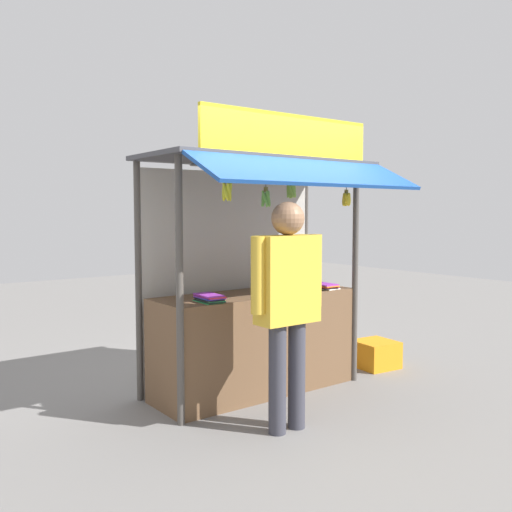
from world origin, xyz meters
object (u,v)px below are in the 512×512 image
object	(u,v)px
water_bottle_rear_center	(293,274)
vendor_person	(287,294)
water_bottle_far_left	(272,277)
magazine_stack_front_left	(209,298)
water_bottle_center	(295,274)
banana_bunch_leftmost	(291,190)
plastic_crate	(375,354)
banana_bunch_rightmost	(227,191)
magazine_stack_far_right	(279,292)
banana_bunch_inner_right	(266,198)
banana_bunch_inner_left	(346,199)
magazine_stack_mid_right	(324,286)

from	to	relation	value
water_bottle_rear_center	vendor_person	distance (m)	1.35
water_bottle_far_left	magazine_stack_front_left	world-z (taller)	water_bottle_far_left
water_bottle_center	banana_bunch_leftmost	size ratio (longest dim) A/B	1.04
plastic_crate	vendor_person	bearing A→B (deg)	-157.79
banana_bunch_rightmost	vendor_person	bearing A→B (deg)	-66.54
magazine_stack_front_left	water_bottle_far_left	bearing A→B (deg)	13.61
magazine_stack_far_right	banana_bunch_inner_right	xyz separation A→B (m)	(-0.31, -0.20, 0.85)
water_bottle_center	vendor_person	size ratio (longest dim) A/B	0.14
banana_bunch_inner_right	water_bottle_center	bearing A→B (deg)	35.82
banana_bunch_inner_right	banana_bunch_inner_left	bearing A→B (deg)	-0.02
banana_bunch_inner_left	banana_bunch_leftmost	bearing A→B (deg)	-179.93
magazine_stack_front_left	banana_bunch_leftmost	xyz separation A→B (m)	(0.69, -0.25, 0.92)
magazine_stack_far_right	plastic_crate	distance (m)	1.66
water_bottle_center	banana_bunch_leftmost	bearing A→B (deg)	-133.38
banana_bunch_rightmost	plastic_crate	size ratio (longest dim) A/B	0.65
water_bottle_far_left	banana_bunch_inner_left	bearing A→B (deg)	-39.41
vendor_person	plastic_crate	world-z (taller)	vendor_person
water_bottle_rear_center	banana_bunch_inner_left	distance (m)	0.92
banana_bunch_leftmost	vendor_person	world-z (taller)	banana_bunch_leftmost
banana_bunch_inner_left	magazine_stack_front_left	bearing A→B (deg)	169.87
vendor_person	plastic_crate	size ratio (longest dim) A/B	4.29
banana_bunch_leftmost	plastic_crate	world-z (taller)	banana_bunch_leftmost
water_bottle_far_left	plastic_crate	distance (m)	1.62
water_bottle_far_left	water_bottle_center	distance (m)	0.50
water_bottle_far_left	magazine_stack_far_right	size ratio (longest dim) A/B	0.90
magazine_stack_far_right	banana_bunch_rightmost	xyz separation A→B (m)	(-0.70, -0.19, 0.90)
water_bottle_far_left	vendor_person	bearing A→B (deg)	-122.36
water_bottle_rear_center	banana_bunch_inner_left	size ratio (longest dim) A/B	1.01
magazine_stack_mid_right	banana_bunch_rightmost	xyz separation A→B (m)	(-1.33, -0.25, 0.90)
magazine_stack_front_left	banana_bunch_rightmost	xyz separation A→B (m)	(0.02, -0.24, 0.90)
vendor_person	water_bottle_far_left	bearing A→B (deg)	57.89
water_bottle_center	magazine_stack_front_left	world-z (taller)	water_bottle_center
magazine_stack_front_left	magazine_stack_mid_right	bearing A→B (deg)	0.46
magazine_stack_far_right	banana_bunch_leftmost	bearing A→B (deg)	-97.96
magazine_stack_mid_right	banana_bunch_leftmost	distance (m)	1.16
banana_bunch_inner_right	vendor_person	size ratio (longest dim) A/B	0.18
magazine_stack_mid_right	plastic_crate	size ratio (longest dim) A/B	0.68
banana_bunch_inner_right	banana_bunch_leftmost	bearing A→B (deg)	-0.25
water_bottle_far_left	water_bottle_center	size ratio (longest dim) A/B	1.16
magazine_stack_front_left	plastic_crate	world-z (taller)	magazine_stack_front_left
magazine_stack_far_right	vendor_person	distance (m)	0.85
banana_bunch_inner_left	vendor_person	xyz separation A→B (m)	(-1.15, -0.50, -0.75)
water_bottle_rear_center	magazine_stack_front_left	xyz separation A→B (m)	(-1.15, -0.25, -0.11)
water_bottle_center	water_bottle_far_left	bearing A→B (deg)	-157.49
water_bottle_rear_center	magazine_stack_far_right	size ratio (longest dim) A/B	0.97
magazine_stack_mid_right	vendor_person	xyz separation A→B (m)	(-1.11, -0.76, 0.11)
water_bottle_rear_center	plastic_crate	world-z (taller)	water_bottle_rear_center
water_bottle_far_left	magazine_stack_far_right	world-z (taller)	water_bottle_far_left
water_bottle_far_left	banana_bunch_rightmost	world-z (taller)	banana_bunch_rightmost
banana_bunch_inner_left	plastic_crate	distance (m)	1.87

